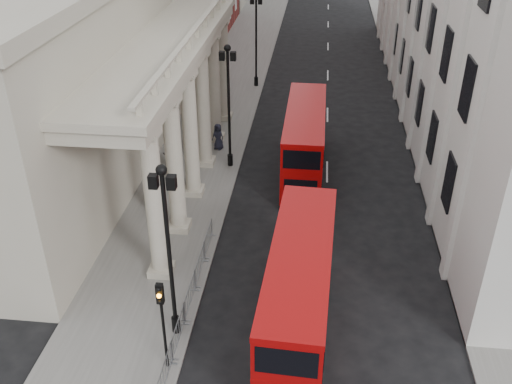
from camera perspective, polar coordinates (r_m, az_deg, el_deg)
sidewalk_west at (r=48.45m, az=-3.63°, el=8.24°), size 6.00×140.00×0.12m
sidewalk_east at (r=48.54m, az=16.10°, el=7.13°), size 3.00×140.00×0.12m
kerb at (r=48.05m, az=-0.13°, el=8.13°), size 0.20×140.00×0.14m
portico_building at (r=37.76m, az=-18.52°, el=9.87°), size 9.00×28.00×12.00m
lamp_post_south at (r=23.23m, az=-8.77°, el=-5.04°), size 1.05×0.44×8.32m
lamp_post_mid at (r=37.12m, az=-2.75°, el=9.28°), size 1.05×0.44×8.32m
lamp_post_north at (r=52.24m, az=0.01°, el=15.56°), size 1.05×0.44×8.32m
traffic_light at (r=22.81m, az=-9.41°, el=-11.68°), size 0.28×0.33×4.30m
crowd_barriers at (r=24.62m, az=-8.43°, el=-15.56°), size 0.50×18.75×1.10m
bus_near at (r=24.67m, az=4.33°, el=-9.82°), size 2.98×10.50×4.49m
bus_far at (r=37.55m, az=4.87°, el=5.15°), size 2.54×10.26×4.43m
pedestrian_a at (r=34.04m, az=-10.34°, el=-0.72°), size 0.69×0.56×1.64m
pedestrian_b at (r=39.07m, az=-8.71°, el=3.74°), size 0.88×0.71×1.69m
pedestrian_c at (r=41.02m, az=-3.81°, el=5.55°), size 1.11×0.95×1.92m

